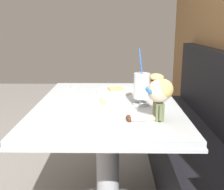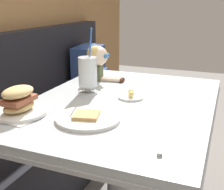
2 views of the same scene
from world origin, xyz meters
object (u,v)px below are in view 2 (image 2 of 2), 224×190
(butter_saucer, at_px, (131,96))
(seated_doll, at_px, (98,58))
(sandwich_plate, at_px, (19,103))
(butter_knife, at_px, (160,144))
(backpack, at_px, (90,68))
(toast_plate, at_px, (88,118))
(milkshake_glass, at_px, (88,73))

(butter_saucer, xyz_separation_m, seated_doll, (0.24, 0.28, 0.12))
(sandwich_plate, distance_m, butter_knife, 0.59)
(butter_knife, relative_size, seated_doll, 1.05)
(butter_saucer, xyz_separation_m, backpack, (0.85, 0.63, -0.09))
(toast_plate, xyz_separation_m, backpack, (1.16, 0.56, -0.09))
(butter_saucer, bearing_deg, butter_knife, -150.61)
(toast_plate, xyz_separation_m, seated_doll, (0.55, 0.21, 0.12))
(sandwich_plate, relative_size, backpack, 0.55)
(sandwich_plate, xyz_separation_m, butter_saucer, (0.36, -0.35, -0.04))
(backpack, bearing_deg, sandwich_plate, -167.03)
(toast_plate, bearing_deg, seated_doll, 20.40)
(sandwich_plate, height_order, butter_knife, sandwich_plate)
(seated_doll, bearing_deg, backpack, 30.23)
(toast_plate, distance_m, backpack, 1.29)
(backpack, bearing_deg, butter_knife, -145.65)
(backpack, bearing_deg, toast_plate, -154.27)
(butter_knife, bearing_deg, backpack, 34.35)
(seated_doll, bearing_deg, sandwich_plate, 173.01)
(toast_plate, relative_size, seated_doll, 1.12)
(milkshake_glass, distance_m, butter_knife, 0.62)
(butter_knife, relative_size, backpack, 0.58)
(toast_plate, bearing_deg, milkshake_glass, 26.05)
(butter_saucer, height_order, butter_knife, butter_saucer)
(butter_knife, bearing_deg, butter_saucer, 29.39)
(seated_doll, bearing_deg, butter_knife, -142.18)
(milkshake_glass, relative_size, butter_knife, 1.35)
(toast_plate, distance_m, sandwich_plate, 0.29)
(sandwich_plate, xyz_separation_m, butter_knife, (-0.05, -0.58, -0.04))
(butter_knife, bearing_deg, seated_doll, 37.82)
(milkshake_glass, bearing_deg, backpack, 25.62)
(sandwich_plate, distance_m, butter_saucer, 0.51)
(toast_plate, height_order, seated_doll, seated_doll)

